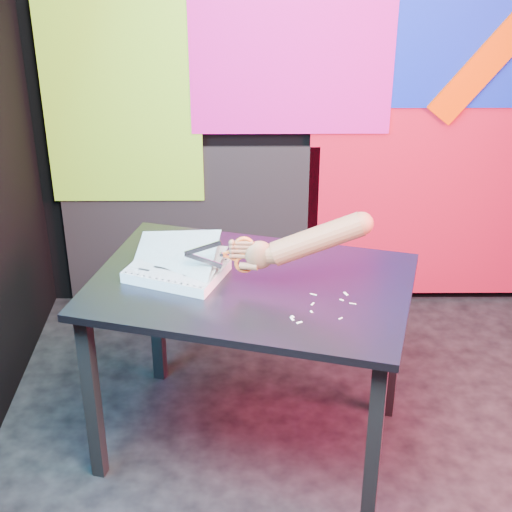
{
  "coord_description": "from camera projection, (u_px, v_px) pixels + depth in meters",
  "views": [
    {
      "loc": [
        -0.44,
        -2.17,
        2.17
      ],
      "look_at": [
        -0.42,
        0.32,
        0.87
      ],
      "focal_mm": 55.0,
      "sensor_mm": 36.0,
      "label": 1
    }
  ],
  "objects": [
    {
      "name": "printout_stack",
      "position": [
        177.0,
        270.0,
        2.92
      ],
      "size": [
        0.41,
        0.36,
        0.18
      ],
      "rotation": [
        0.0,
        0.0,
        -0.38
      ],
      "color": "white",
      "rests_on": "work_table"
    },
    {
      "name": "paper_clippings",
      "position": [
        319.0,
        308.0,
        2.72
      ],
      "size": [
        0.24,
        0.21,
        0.0
      ],
      "color": "silver",
      "rests_on": "work_table"
    },
    {
      "name": "hand_forearm",
      "position": [
        308.0,
        241.0,
        2.76
      ],
      "size": [
        0.49,
        0.1,
        0.23
      ],
      "rotation": [
        0.0,
        0.0,
        -0.04
      ],
      "color": "brown",
      "rests_on": "work_table"
    },
    {
      "name": "backdrop",
      "position": [
        354.0,
        131.0,
        3.79
      ],
      "size": [
        2.88,
        0.05,
        2.08
      ],
      "color": "red",
      "rests_on": "ground"
    },
    {
      "name": "scissors",
      "position": [
        239.0,
        255.0,
        2.8
      ],
      "size": [
        0.25,
        0.02,
        0.15
      ],
      "rotation": [
        0.0,
        0.0,
        -0.04
      ],
      "color": "#ABABAB",
      "rests_on": "printout_stack"
    },
    {
      "name": "room",
      "position": [
        400.0,
        161.0,
        2.31
      ],
      "size": [
        3.01,
        3.01,
        2.71
      ],
      "color": "black",
      "rests_on": "ground"
    },
    {
      "name": "work_table",
      "position": [
        251.0,
        304.0,
        2.93
      ],
      "size": [
        1.33,
        1.05,
        0.75
      ],
      "rotation": [
        0.0,
        0.0,
        -0.26
      ],
      "color": "#272727",
      "rests_on": "ground"
    }
  ]
}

